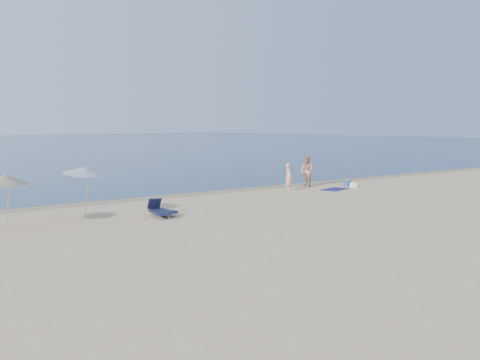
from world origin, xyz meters
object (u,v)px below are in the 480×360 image
person_left (288,177)px  person_right (307,171)px  blue_cooler (348,184)px  umbrella_near (84,171)px

person_left → person_right: person_right is taller
person_left → person_right: 2.43m
person_left → blue_cooler: person_left is taller
person_right → umbrella_near: bearing=-76.1°
blue_cooler → umbrella_near: (-17.86, -1.23, 1.80)m
person_left → blue_cooler: size_ratio=3.32×
blue_cooler → person_left: bearing=157.3°
umbrella_near → person_right: bearing=-9.2°
person_right → umbrella_near: size_ratio=0.84×
blue_cooler → umbrella_near: umbrella_near is taller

